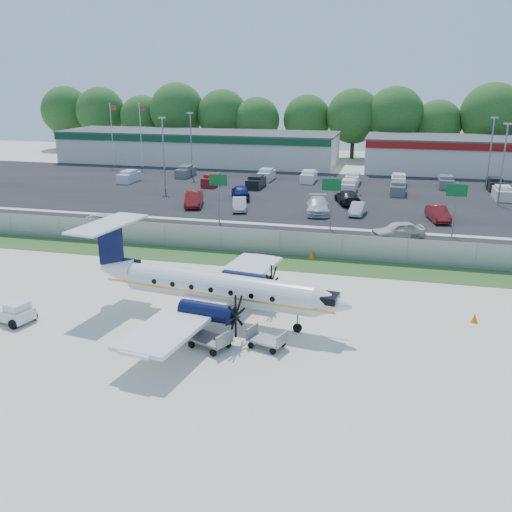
% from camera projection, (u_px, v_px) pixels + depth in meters
% --- Properties ---
extents(ground, '(170.00, 170.00, 0.00)m').
position_uv_depth(ground, '(231.00, 323.00, 33.39)').
color(ground, beige).
rests_on(ground, ground).
extents(grass_verge, '(170.00, 4.00, 0.02)m').
position_uv_depth(grass_verge, '(275.00, 262.00, 44.50)').
color(grass_verge, '#2D561E').
rests_on(grass_verge, ground).
extents(access_road, '(170.00, 8.00, 0.02)m').
position_uv_depth(access_road, '(291.00, 238.00, 50.98)').
color(access_road, black).
rests_on(access_road, ground).
extents(parking_lot, '(170.00, 32.00, 0.02)m').
position_uv_depth(parking_lot, '(323.00, 194.00, 70.42)').
color(parking_lot, black).
rests_on(parking_lot, ground).
extents(perimeter_fence, '(120.00, 0.06, 1.99)m').
position_uv_depth(perimeter_fence, '(280.00, 243.00, 46.05)').
color(perimeter_fence, gray).
rests_on(perimeter_fence, ground).
extents(building_west, '(46.40, 12.40, 5.24)m').
position_uv_depth(building_west, '(198.00, 147.00, 95.53)').
color(building_west, silver).
rests_on(building_west, ground).
extents(sign_left, '(1.80, 0.26, 5.00)m').
position_uv_depth(sign_left, '(218.00, 187.00, 55.37)').
color(sign_left, gray).
rests_on(sign_left, ground).
extents(sign_mid, '(1.80, 0.26, 5.00)m').
position_uv_depth(sign_mid, '(331.00, 192.00, 52.82)').
color(sign_mid, gray).
rests_on(sign_mid, ground).
extents(sign_right, '(1.80, 0.26, 5.00)m').
position_uv_depth(sign_right, '(456.00, 198.00, 50.28)').
color(sign_right, gray).
rests_on(sign_right, ground).
extents(flagpole_west, '(1.06, 0.12, 10.00)m').
position_uv_depth(flagpole_west, '(112.00, 131.00, 90.92)').
color(flagpole_west, silver).
rests_on(flagpole_west, ground).
extents(flagpole_east, '(1.06, 0.12, 10.00)m').
position_uv_depth(flagpole_east, '(141.00, 131.00, 89.77)').
color(flagpole_east, silver).
rests_on(flagpole_east, ground).
extents(light_pole_nw, '(0.90, 0.35, 9.09)m').
position_uv_depth(light_pole_nw, '(163.00, 149.00, 71.63)').
color(light_pole_nw, gray).
rests_on(light_pole_nw, ground).
extents(light_pole_ne, '(0.90, 0.35, 9.09)m').
position_uv_depth(light_pole_ne, '(504.00, 159.00, 62.38)').
color(light_pole_ne, gray).
rests_on(light_pole_ne, ground).
extents(light_pole_sw, '(0.90, 0.35, 9.09)m').
position_uv_depth(light_pole_sw, '(191.00, 140.00, 80.89)').
color(light_pole_sw, gray).
rests_on(light_pole_sw, ground).
extents(light_pole_se, '(0.90, 0.35, 9.09)m').
position_uv_depth(light_pole_se, '(491.00, 148.00, 71.64)').
color(light_pole_se, gray).
rests_on(light_pole_se, ground).
extents(tree_line, '(112.00, 6.00, 14.00)m').
position_uv_depth(tree_line, '(348.00, 158.00, 101.90)').
color(tree_line, '#225418').
rests_on(tree_line, ground).
extents(aircraft, '(16.90, 16.61, 5.18)m').
position_uv_depth(aircraft, '(214.00, 287.00, 33.47)').
color(aircraft, silver).
rests_on(aircraft, ground).
extents(pushback_tug, '(2.62, 2.16, 1.27)m').
position_uv_depth(pushback_tug, '(14.00, 312.00, 33.38)').
color(pushback_tug, silver).
rests_on(pushback_tug, ground).
extents(baggage_cart_near, '(2.53, 2.08, 1.15)m').
position_uv_depth(baggage_cart_near, '(210.00, 339.00, 30.17)').
color(baggage_cart_near, gray).
rests_on(baggage_cart_near, ground).
extents(baggage_cart_far, '(2.19, 1.68, 1.01)m').
position_uv_depth(baggage_cart_far, '(267.00, 339.00, 30.24)').
color(baggage_cart_far, gray).
rests_on(baggage_cart_far, ground).
extents(cone_nose, '(0.41, 0.41, 0.58)m').
position_uv_depth(cone_nose, '(475.00, 318.00, 33.42)').
color(cone_nose, orange).
rests_on(cone_nose, ground).
extents(cone_port_wing, '(0.33, 0.33, 0.47)m').
position_uv_depth(cone_port_wing, '(125.00, 348.00, 29.77)').
color(cone_port_wing, orange).
rests_on(cone_port_wing, ground).
extents(cone_starboard_wing, '(0.44, 0.44, 0.62)m').
position_uv_depth(cone_starboard_wing, '(312.00, 255.00, 45.29)').
color(cone_starboard_wing, orange).
rests_on(cone_starboard_wing, ground).
extents(road_car_west, '(4.77, 3.14, 1.51)m').
position_uv_depth(road_car_west, '(107.00, 229.00, 54.05)').
color(road_car_west, silver).
rests_on(road_car_west, ground).
extents(road_car_mid, '(5.08, 3.61, 1.61)m').
position_uv_depth(road_car_mid, '(397.00, 239.00, 50.74)').
color(road_car_mid, beige).
rests_on(road_car_mid, ground).
extents(parked_car_a, '(3.03, 5.34, 1.67)m').
position_uv_depth(parked_car_a, '(194.00, 206.00, 63.76)').
color(parked_car_a, maroon).
rests_on(parked_car_a, ground).
extents(parked_car_b, '(2.56, 4.45, 1.39)m').
position_uv_depth(parked_car_b, '(240.00, 210.00, 61.77)').
color(parked_car_b, silver).
rests_on(parked_car_b, ground).
extents(parked_car_c, '(3.16, 6.00, 1.66)m').
position_uv_depth(parked_car_c, '(317.00, 213.00, 60.36)').
color(parked_car_c, silver).
rests_on(parked_car_c, ground).
extents(parked_car_d, '(1.69, 4.01, 1.29)m').
position_uv_depth(parked_car_d, '(357.00, 215.00, 59.79)').
color(parked_car_d, silver).
rests_on(parked_car_d, ground).
extents(parked_car_e, '(2.52, 4.81, 1.51)m').
position_uv_depth(parked_car_e, '(437.00, 221.00, 57.26)').
color(parked_car_e, maroon).
rests_on(parked_car_e, ground).
extents(parked_car_f, '(3.52, 5.34, 1.69)m').
position_uv_depth(parked_car_f, '(241.00, 199.00, 67.66)').
color(parked_car_f, navy).
rests_on(parked_car_f, ground).
extents(parked_car_g, '(3.71, 5.78, 1.56)m').
position_uv_depth(parked_car_g, '(347.00, 204.00, 64.98)').
color(parked_car_g, black).
rests_on(parked_car_g, ground).
extents(far_parking_rows, '(56.00, 10.00, 1.60)m').
position_uv_depth(far_parking_rows, '(328.00, 187.00, 75.05)').
color(far_parking_rows, gray).
rests_on(far_parking_rows, ground).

